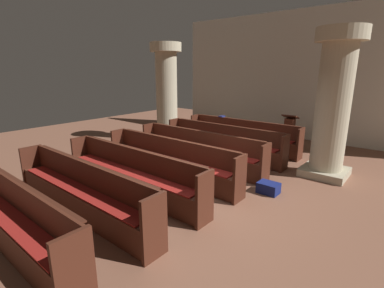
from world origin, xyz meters
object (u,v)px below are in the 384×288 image
(pew_row_1, at_px, (222,140))
(pew_row_6, at_px, (8,213))
(hymn_book, at_px, (222,116))
(pew_row_3, at_px, (169,158))
(pillar_aisle_side, at_px, (333,103))
(pew_row_0, at_px, (241,134))
(pew_row_5, at_px, (80,188))
(lectern, at_px, (289,133))
(pew_row_2, at_px, (199,148))
(kneeler_box_navy, at_px, (268,188))
(pillar_far_side, at_px, (167,91))
(pew_row_4, at_px, (131,171))

(pew_row_1, distance_m, pew_row_6, 5.54)
(pew_row_1, relative_size, hymn_book, 18.25)
(pew_row_3, height_order, pillar_aisle_side, pillar_aisle_side)
(hymn_book, bearing_deg, pew_row_0, -12.16)
(pew_row_1, xyz_separation_m, pew_row_5, (0.00, -4.43, 0.00))
(pillar_aisle_side, bearing_deg, hymn_book, 164.87)
(lectern, bearing_deg, hymn_book, -152.62)
(pew_row_1, distance_m, pew_row_2, 1.11)
(lectern, bearing_deg, pillar_aisle_side, -50.18)
(pew_row_3, xyz_separation_m, pew_row_6, (0.00, -3.32, 0.00))
(pew_row_5, xyz_separation_m, kneeler_box_navy, (2.15, 2.93, -0.38))
(pillar_far_side, bearing_deg, hymn_book, 23.22)
(lectern, bearing_deg, kneeler_box_navy, -74.48)
(pew_row_2, bearing_deg, pillar_aisle_side, 27.17)
(pew_row_0, distance_m, pew_row_6, 6.65)
(hymn_book, bearing_deg, pillar_aisle_side, -15.13)
(pew_row_3, height_order, hymn_book, hymn_book)
(pew_row_6, height_order, pillar_aisle_side, pillar_aisle_side)
(pew_row_6, distance_m, hymn_book, 6.91)
(pew_row_1, bearing_deg, kneeler_box_navy, -34.96)
(lectern, xyz_separation_m, hymn_book, (-1.98, -1.02, 0.49))
(pew_row_5, bearing_deg, kneeler_box_navy, 53.67)
(pew_row_0, relative_size, pew_row_1, 1.00)
(pew_row_1, bearing_deg, lectern, 64.86)
(pew_row_3, bearing_deg, pew_row_5, -90.00)
(pew_row_2, bearing_deg, lectern, 72.37)
(pew_row_6, xyz_separation_m, pillar_far_side, (-2.72, 6.05, 1.26))
(pew_row_0, distance_m, kneeler_box_navy, 3.41)
(pew_row_0, xyz_separation_m, pew_row_5, (0.00, -5.54, 0.00))
(pew_row_1, distance_m, pew_row_3, 2.22)
(pew_row_6, xyz_separation_m, hymn_book, (-0.89, 6.84, 0.45))
(pew_row_0, relative_size, pillar_aisle_side, 1.13)
(pew_row_1, bearing_deg, pew_row_3, -90.00)
(lectern, bearing_deg, pew_row_6, -97.89)
(hymn_book, bearing_deg, pew_row_4, -79.16)
(pew_row_3, bearing_deg, pew_row_2, 90.00)
(pew_row_4, xyz_separation_m, pillar_aisle_side, (2.77, 3.64, 1.26))
(pew_row_2, bearing_deg, pew_row_0, 90.00)
(pew_row_0, bearing_deg, pew_row_4, -90.00)
(pew_row_0, height_order, pew_row_1, same)
(pew_row_0, bearing_deg, hymn_book, 167.84)
(pew_row_2, bearing_deg, pew_row_3, -90.00)
(pew_row_1, relative_size, lectern, 3.52)
(pew_row_6, bearing_deg, pillar_far_side, 114.16)
(pew_row_5, height_order, pillar_aisle_side, pillar_aisle_side)
(pew_row_3, height_order, pew_row_5, same)
(pillar_aisle_side, xyz_separation_m, pillar_far_side, (-5.48, 0.20, 0.00))
(pew_row_2, xyz_separation_m, pillar_aisle_side, (2.77, 1.42, 1.26))
(pillar_aisle_side, relative_size, hymn_book, 16.16)
(pew_row_4, xyz_separation_m, pew_row_5, (0.00, -1.11, 0.00))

